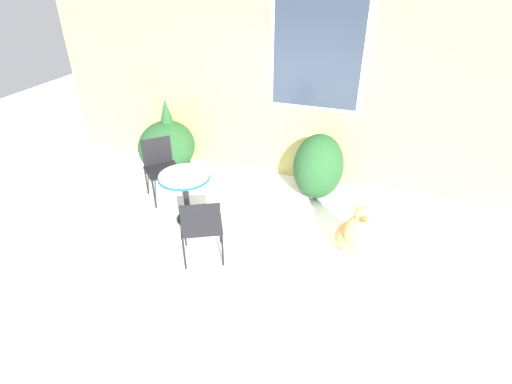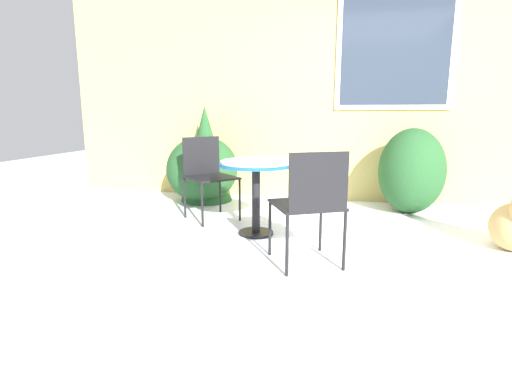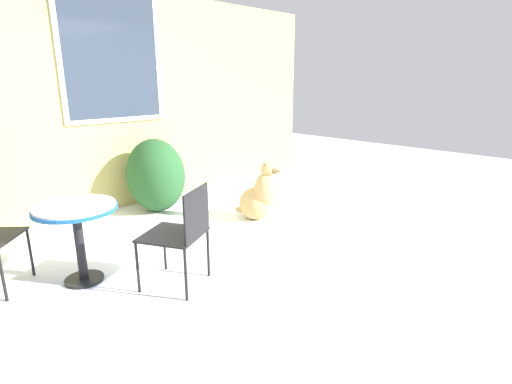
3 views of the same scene
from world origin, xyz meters
name	(u,v)px [view 2 (image 2 of 3)]	position (x,y,z in m)	size (l,w,h in m)	color
ground_plane	(358,259)	(0.00, 0.00, 0.00)	(16.00, 16.00, 0.00)	white
house_wall	(364,86)	(0.03, 2.20, 1.47)	(8.00, 0.10, 2.89)	tan
shrub_left	(203,169)	(-1.95, 1.71, 0.42)	(0.90, 1.02, 0.85)	#235128
shrub_middle	(411,171)	(0.59, 1.70, 0.49)	(0.73, 0.85, 0.97)	#235128
evergreen_bush	(206,154)	(-1.92, 1.76, 0.61)	(0.67, 0.67, 1.23)	#235128
patio_table	(256,175)	(-0.95, 0.46, 0.58)	(0.68, 0.68, 0.71)	black
patio_chair_near_table	(208,173)	(-1.59, 0.94, 0.50)	(0.67, 0.67, 0.88)	black
patio_chair_far_side	(310,201)	(-0.37, -0.23, 0.50)	(0.64, 0.64, 0.88)	black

